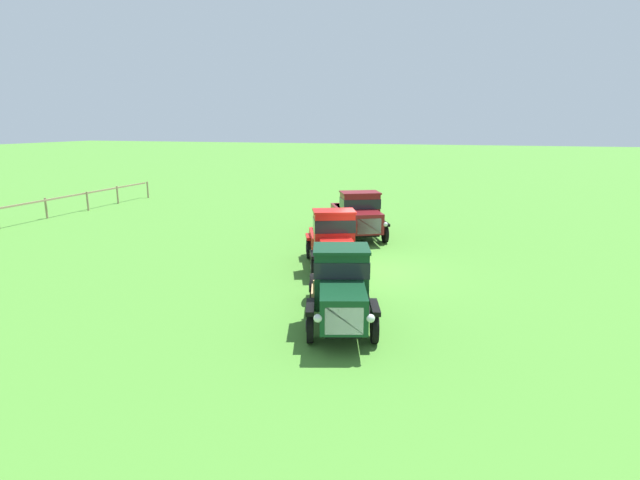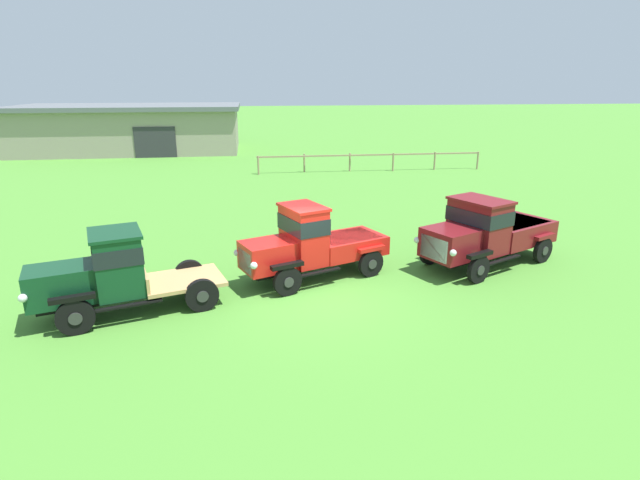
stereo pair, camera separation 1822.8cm
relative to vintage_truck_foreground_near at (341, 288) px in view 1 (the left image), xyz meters
The scene contains 5 objects.
ground_plane 5.50m from the vintage_truck_foreground_near, ahead, with size 240.00×240.00×0.00m, color #47842D.
paddock_fence 23.45m from the vintage_truck_foreground_near, 60.14° to the left, with size 15.19×0.64×1.21m.
vintage_truck_foreground_near is the anchor object (origin of this frame).
vintage_truck_second_in_line 5.64m from the vintage_truck_foreground_near, 18.31° to the left, with size 4.81×3.16×2.30m.
vintage_truck_midrow_center 11.32m from the vintage_truck_foreground_near, 11.11° to the left, with size 5.29×3.76×2.25m.
Camera 1 is at (-17.52, -3.52, 5.37)m, focal length 28.00 mm.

